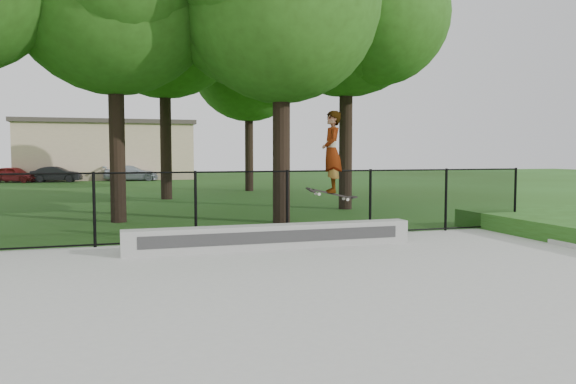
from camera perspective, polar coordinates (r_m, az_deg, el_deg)
name	(u,v)px	position (r m, az deg, el deg)	size (l,w,h in m)	color
ground	(273,330)	(6.31, -1.50, -13.83)	(100.00, 100.00, 0.00)	#264914
concrete_slab	(273,327)	(6.30, -1.50, -13.57)	(14.00, 12.00, 0.06)	#A1A19C
grind_ledge	(273,237)	(11.01, -1.58, -4.56)	(5.72, 0.40, 0.47)	#A0A09B
car_a	(14,174)	(40.80, -26.06, 1.61)	(1.23, 3.05, 1.04)	maroon
car_b	(57,174)	(40.16, -22.45, 1.67)	(1.09, 2.82, 1.03)	black
car_c	(131,173)	(40.38, -15.67, 1.87)	(1.50, 3.39, 1.07)	#9AA3AF
skater_airborne	(332,154)	(11.05, 4.47, 3.91)	(0.83, 0.66, 1.78)	black
chainlink_fence	(196,207)	(11.84, -9.36, -1.48)	(16.06, 0.06, 1.50)	black
tree_row	(193,11)	(20.42, -9.60, 17.72)	(17.72, 18.58, 11.02)	black
distant_building	(107,150)	(43.78, -17.93, 4.11)	(12.40, 6.40, 4.30)	#CDB090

